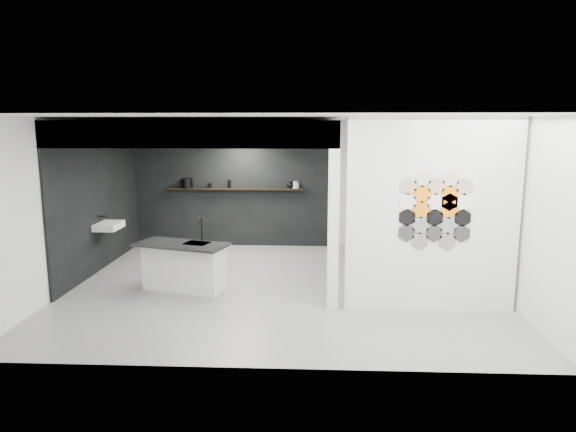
# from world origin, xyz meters

# --- Properties ---
(floor) EXTENTS (7.00, 6.00, 0.01)m
(floor) POSITION_xyz_m (0.00, 0.00, -0.01)
(floor) COLOR slate
(partition_panel) EXTENTS (2.45, 0.15, 2.80)m
(partition_panel) POSITION_xyz_m (2.23, -1.00, 1.40)
(partition_panel) COLOR silver
(partition_panel) RESTS_ON floor
(bay_clad_back) EXTENTS (4.40, 0.04, 2.35)m
(bay_clad_back) POSITION_xyz_m (-1.30, 2.97, 1.18)
(bay_clad_back) COLOR black
(bay_clad_back) RESTS_ON floor
(bay_clad_left) EXTENTS (0.04, 4.00, 2.35)m
(bay_clad_left) POSITION_xyz_m (-3.47, 1.00, 1.18)
(bay_clad_left) COLOR black
(bay_clad_left) RESTS_ON floor
(bulkhead) EXTENTS (4.40, 4.00, 0.40)m
(bulkhead) POSITION_xyz_m (-1.30, 1.00, 2.55)
(bulkhead) COLOR silver
(bulkhead) RESTS_ON corner_column
(corner_column) EXTENTS (0.16, 0.16, 2.35)m
(corner_column) POSITION_xyz_m (0.82, -1.00, 1.18)
(corner_column) COLOR silver
(corner_column) RESTS_ON floor
(fascia_beam) EXTENTS (4.40, 0.16, 0.40)m
(fascia_beam) POSITION_xyz_m (-1.30, -0.92, 2.55)
(fascia_beam) COLOR silver
(fascia_beam) RESTS_ON corner_column
(wall_basin) EXTENTS (0.40, 0.60, 0.12)m
(wall_basin) POSITION_xyz_m (-3.24, 0.80, 0.85)
(wall_basin) COLOR silver
(wall_basin) RESTS_ON bay_clad_left
(display_shelf) EXTENTS (3.00, 0.15, 0.04)m
(display_shelf) POSITION_xyz_m (-1.20, 2.87, 1.30)
(display_shelf) COLOR black
(display_shelf) RESTS_ON bay_clad_back
(kitchen_island) EXTENTS (1.62, 1.06, 1.21)m
(kitchen_island) POSITION_xyz_m (-1.58, -0.26, 0.41)
(kitchen_island) COLOR silver
(kitchen_island) RESTS_ON floor
(stockpot) EXTENTS (0.25, 0.25, 0.20)m
(stockpot) POSITION_xyz_m (-2.26, 2.87, 1.42)
(stockpot) COLOR black
(stockpot) RESTS_ON display_shelf
(kettle) EXTENTS (0.22, 0.22, 0.14)m
(kettle) POSITION_xyz_m (0.04, 2.87, 1.39)
(kettle) COLOR black
(kettle) RESTS_ON display_shelf
(glass_bowl) EXTENTS (0.18, 0.18, 0.11)m
(glass_bowl) POSITION_xyz_m (0.15, 2.87, 1.38)
(glass_bowl) COLOR gray
(glass_bowl) RESTS_ON display_shelf
(glass_vase) EXTENTS (0.12, 0.12, 0.16)m
(glass_vase) POSITION_xyz_m (0.15, 2.87, 1.40)
(glass_vase) COLOR gray
(glass_vase) RESTS_ON display_shelf
(bottle_dark) EXTENTS (0.08, 0.08, 0.18)m
(bottle_dark) POSITION_xyz_m (-1.32, 2.87, 1.41)
(bottle_dark) COLOR black
(bottle_dark) RESTS_ON display_shelf
(utensil_cup) EXTENTS (0.09, 0.09, 0.10)m
(utensil_cup) POSITION_xyz_m (-1.76, 2.87, 1.37)
(utensil_cup) COLOR black
(utensil_cup) RESTS_ON display_shelf
(hex_tile_cluster) EXTENTS (1.04, 0.02, 1.16)m
(hex_tile_cluster) POSITION_xyz_m (2.26, -1.09, 1.50)
(hex_tile_cluster) COLOR #2D2D2D
(hex_tile_cluster) RESTS_ON partition_panel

